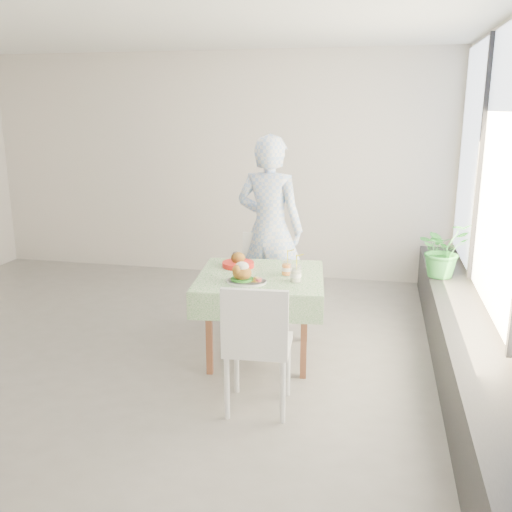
% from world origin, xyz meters
% --- Properties ---
extents(floor, '(6.00, 6.00, 0.00)m').
position_xyz_m(floor, '(0.00, 0.00, 0.00)').
color(floor, slate).
rests_on(floor, ground).
extents(ceiling, '(6.00, 6.00, 0.00)m').
position_xyz_m(ceiling, '(0.00, 0.00, 2.80)').
color(ceiling, white).
rests_on(ceiling, ground).
extents(wall_back, '(6.00, 0.02, 2.80)m').
position_xyz_m(wall_back, '(0.00, 2.50, 1.40)').
color(wall_back, beige).
rests_on(wall_back, ground).
extents(wall_right, '(0.02, 5.00, 2.80)m').
position_xyz_m(wall_right, '(3.00, 0.00, 1.40)').
color(wall_right, beige).
rests_on(wall_right, ground).
extents(window_pane, '(0.01, 4.80, 2.18)m').
position_xyz_m(window_pane, '(2.97, 0.00, 1.65)').
color(window_pane, '#D1E0F9').
rests_on(window_pane, ground).
extents(window_ledge, '(0.40, 4.80, 0.50)m').
position_xyz_m(window_ledge, '(2.80, 0.00, 0.25)').
color(window_ledge, black).
rests_on(window_ledge, ground).
extents(cafe_table, '(1.15, 1.15, 0.74)m').
position_xyz_m(cafe_table, '(1.13, -0.03, 0.46)').
color(cafe_table, brown).
rests_on(cafe_table, ground).
extents(chair_far, '(0.46, 0.46, 0.90)m').
position_xyz_m(chair_far, '(0.99, 0.75, 0.28)').
color(chair_far, white).
rests_on(chair_far, ground).
extents(chair_near, '(0.48, 0.48, 0.96)m').
position_xyz_m(chair_near, '(1.30, -0.91, 0.30)').
color(chair_near, white).
rests_on(chair_near, ground).
extents(diner, '(0.75, 0.56, 1.87)m').
position_xyz_m(diner, '(1.03, 0.93, 0.94)').
color(diner, '#99BCF5').
rests_on(diner, ground).
extents(main_dish, '(0.33, 0.33, 0.17)m').
position_xyz_m(main_dish, '(1.05, -0.27, 0.80)').
color(main_dish, white).
rests_on(main_dish, cafe_table).
extents(juice_cup_orange, '(0.09, 0.09, 0.26)m').
position_xyz_m(juice_cup_orange, '(1.35, 0.02, 0.80)').
color(juice_cup_orange, white).
rests_on(juice_cup_orange, cafe_table).
extents(juice_cup_lemonade, '(0.10, 0.10, 0.27)m').
position_xyz_m(juice_cup_lemonade, '(1.45, -0.16, 0.80)').
color(juice_cup_lemonade, white).
rests_on(juice_cup_lemonade, cafe_table).
extents(second_dish, '(0.28, 0.28, 0.13)m').
position_xyz_m(second_dish, '(0.89, 0.18, 0.78)').
color(second_dish, red).
rests_on(second_dish, cafe_table).
extents(potted_plant, '(0.65, 0.64, 0.55)m').
position_xyz_m(potted_plant, '(2.72, 1.10, 0.77)').
color(potted_plant, '#2C843B').
rests_on(potted_plant, window_ledge).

